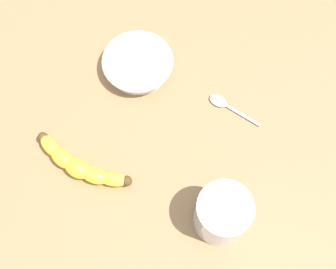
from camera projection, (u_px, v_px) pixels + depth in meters
wooden_tabletop at (172, 183)px, 81.40cm from camera, size 120.00×120.00×3.00cm
banana at (80, 166)px, 79.29cm from camera, size 7.52×19.26×3.48cm
smoothie_glass at (222, 214)px, 72.94cm from camera, size 9.16×9.16×9.56cm
ceramic_bowl at (138, 63)px, 86.80cm from camera, size 14.03×14.03×3.76cm
teaspoon at (221, 102)px, 85.61cm from camera, size 2.82×11.29×0.80cm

